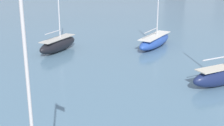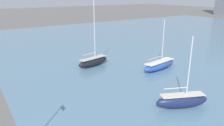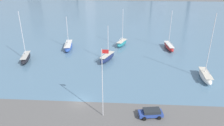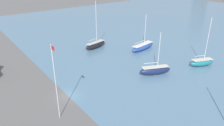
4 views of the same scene
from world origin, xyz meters
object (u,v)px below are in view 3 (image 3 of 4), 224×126
object	(u,v)px
flag_pole	(103,82)
sailboat_navy	(107,58)
sailboat_teal	(122,43)
parked_wagon_blue	(151,113)
sailboat_red	(169,46)
sailboat_white	(205,76)
sailboat_blue	(68,46)
sailboat_black	(26,58)

from	to	relation	value
flag_pole	sailboat_navy	world-z (taller)	flag_pole
flag_pole	sailboat_teal	distance (m)	40.04
parked_wagon_blue	sailboat_red	bearing A→B (deg)	-23.38
sailboat_white	sailboat_teal	bearing A→B (deg)	134.87
sailboat_navy	parked_wagon_blue	distance (m)	27.59
sailboat_teal	sailboat_navy	xyz separation A→B (m)	(-4.07, -13.65, 0.07)
sailboat_blue	sailboat_teal	size ratio (longest dim) A/B	0.85
sailboat_teal	parked_wagon_blue	size ratio (longest dim) A/B	2.69
flag_pole	parked_wagon_blue	world-z (taller)	flag_pole
sailboat_teal	parked_wagon_blue	bearing A→B (deg)	-58.79
sailboat_black	sailboat_teal	bearing A→B (deg)	16.47
sailboat_white	sailboat_black	bearing A→B (deg)	172.96
sailboat_navy	parked_wagon_blue	bearing A→B (deg)	-43.83
sailboat_navy	sailboat_white	world-z (taller)	sailboat_white
flag_pole	sailboat_red	size ratio (longest dim) A/B	1.06
sailboat_navy	sailboat_white	xyz separation A→B (m)	(25.57, -9.84, -0.05)
sailboat_teal	sailboat_navy	distance (m)	14.25
sailboat_blue	sailboat_teal	distance (m)	18.67
sailboat_navy	sailboat_black	bearing A→B (deg)	-152.49
sailboat_blue	parked_wagon_blue	xyz separation A→B (m)	(24.63, -35.17, -0.13)
sailboat_teal	sailboat_black	world-z (taller)	sailboat_black
sailboat_blue	sailboat_white	distance (m)	44.26
sailboat_teal	sailboat_black	distance (m)	32.20
sailboat_teal	sailboat_white	size ratio (longest dim) A/B	0.78
sailboat_red	sailboat_teal	size ratio (longest dim) A/B	1.00
sailboat_teal	parked_wagon_blue	xyz separation A→B (m)	(6.39, -39.18, -0.18)
flag_pole	sailboat_black	world-z (taller)	sailboat_black
sailboat_red	parked_wagon_blue	distance (m)	38.17
sailboat_red	sailboat_white	distance (m)	21.88
sailboat_black	parked_wagon_blue	distance (m)	42.25
sailboat_blue	sailboat_navy	world-z (taller)	sailboat_blue
flag_pole	sailboat_teal	bearing A→B (deg)	86.06
sailboat_white	parked_wagon_blue	xyz separation A→B (m)	(-15.11, -15.69, -0.20)
sailboat_blue	sailboat_white	xyz separation A→B (m)	(39.74, -19.48, 0.08)
sailboat_blue	sailboat_white	world-z (taller)	sailboat_white
sailboat_blue	sailboat_black	bearing A→B (deg)	-140.34
sailboat_blue	sailboat_black	world-z (taller)	sailboat_black
sailboat_red	sailboat_blue	bearing A→B (deg)	176.29
sailboat_black	sailboat_navy	bearing A→B (deg)	-8.06
sailboat_red	sailboat_navy	world-z (taller)	sailboat_red
parked_wagon_blue	sailboat_white	bearing A→B (deg)	-52.50
sailboat_blue	sailboat_navy	xyz separation A→B (m)	(14.17, -9.65, 0.12)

